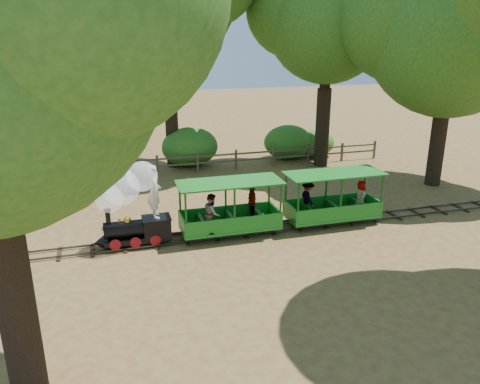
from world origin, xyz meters
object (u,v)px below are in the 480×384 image
object	(u,v)px
carriage_front	(229,213)
locomotive	(130,199)
carriage_rear	(331,202)
fence	(217,159)

from	to	relation	value
carriage_front	locomotive	bearing A→B (deg)	178.21
locomotive	carriage_rear	xyz separation A→B (m)	(7.03, -0.02, -0.81)
locomotive	carriage_rear	bearing A→B (deg)	-0.18
carriage_front	carriage_rear	size ratio (longest dim) A/B	1.00
locomotive	fence	xyz separation A→B (m)	(4.71, 7.93, -1.03)
locomotive	fence	bearing A→B (deg)	59.29
carriage_rear	carriage_front	bearing A→B (deg)	-178.81
carriage_front	fence	world-z (taller)	carriage_front
carriage_front	fence	distance (m)	8.17
locomotive	carriage_front	size ratio (longest dim) A/B	0.81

